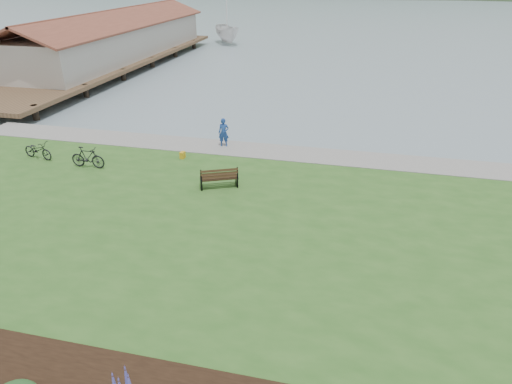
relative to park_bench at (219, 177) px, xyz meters
The scene contains 10 objects.
ground 2.65m from the park_bench, 58.09° to the right, with size 600.00×600.00×0.00m, color gray.
lawn 4.38m from the park_bench, 72.25° to the right, with size 34.00×20.00×0.40m, color #2C5A1F.
shoreline_path 4.99m from the park_bench, 74.61° to the left, with size 34.00×2.20×0.03m, color gray.
pier_pavilion 31.58m from the park_bench, 126.33° to the left, with size 8.00×36.00×5.40m.
park_bench is the anchor object (origin of this frame).
person 5.18m from the park_bench, 104.64° to the left, with size 0.66×0.45×1.81m, color navy.
bicycle_a 9.99m from the park_bench, behind, with size 1.76×0.61×0.92m, color black.
bicycle_b 6.87m from the park_bench, behind, with size 1.74×0.50×1.05m, color black.
sailboat 44.24m from the park_bench, 106.06° to the left, with size 10.65×10.84×28.07m, color silver.
pannier 4.08m from the park_bench, 134.76° to the left, with size 0.20×0.31×0.33m, color gold.
Camera 1 is at (4.41, -15.09, 9.17)m, focal length 32.00 mm.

